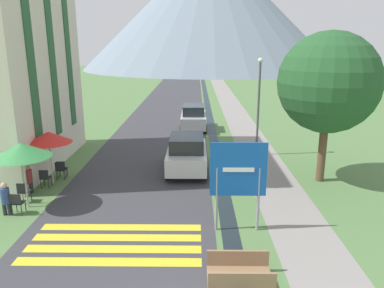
{
  "coord_description": "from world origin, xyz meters",
  "views": [
    {
      "loc": [
        0.04,
        -6.54,
        6.12
      ],
      "look_at": [
        -0.14,
        10.0,
        1.65
      ],
      "focal_mm": 35.0,
      "sensor_mm": 36.0,
      "label": 1
    }
  ],
  "objects": [
    {
      "name": "footbridge",
      "position": [
        1.2,
        2.04,
        0.23
      ],
      "size": [
        1.7,
        1.1,
        0.65
      ],
      "color": "#846647",
      "rests_on": "ground_plane"
    },
    {
      "name": "cafe_chair_near_left",
      "position": [
        -6.74,
        7.09,
        0.51
      ],
      "size": [
        0.4,
        0.4,
        0.85
      ],
      "rotation": [
        0.0,
        0.0,
        -0.28
      ],
      "color": "#232328",
      "rests_on": "ground_plane"
    },
    {
      "name": "footpath",
      "position": [
        3.6,
        30.0,
        0.0
      ],
      "size": [
        2.2,
        60.0,
        0.01
      ],
      "color": "gray",
      "rests_on": "ground_plane"
    },
    {
      "name": "tree_by_path",
      "position": [
        5.75,
        9.72,
        4.47
      ],
      "size": [
        4.37,
        4.37,
        6.67
      ],
      "color": "brown",
      "rests_on": "ground_plane"
    },
    {
      "name": "parked_car_far",
      "position": [
        -0.14,
        20.17,
        0.91
      ],
      "size": [
        1.87,
        4.0,
        1.82
      ],
      "color": "#B2B2B7",
      "rests_on": "ground_plane"
    },
    {
      "name": "parked_car_near",
      "position": [
        -0.4,
        10.99,
        0.91
      ],
      "size": [
        1.99,
        4.0,
        1.82
      ],
      "color": "silver",
      "rests_on": "ground_plane"
    },
    {
      "name": "road_sign",
      "position": [
        1.43,
        4.95,
        1.94
      ],
      "size": [
        1.85,
        0.11,
        3.06
      ],
      "color": "gray",
      "rests_on": "ground_plane"
    },
    {
      "name": "cafe_chair_far_left",
      "position": [
        -6.21,
        9.73,
        0.51
      ],
      "size": [
        0.4,
        0.4,
        0.85
      ],
      "rotation": [
        0.0,
        0.0,
        0.46
      ],
      "color": "#232328",
      "rests_on": "ground_plane"
    },
    {
      "name": "road",
      "position": [
        -2.5,
        30.0,
        0.0
      ],
      "size": [
        6.4,
        60.0,
        0.01
      ],
      "color": "#38383D",
      "rests_on": "ground_plane"
    },
    {
      "name": "mountain_distant",
      "position": [
        3.4,
        89.25,
        14.68
      ],
      "size": [
        61.51,
        61.51,
        29.36
      ],
      "color": "slate",
      "rests_on": "ground_plane"
    },
    {
      "name": "drainage_channel",
      "position": [
        1.2,
        30.0,
        0.0
      ],
      "size": [
        0.6,
        60.0,
        0.0
      ],
      "color": "black",
      "rests_on": "ground_plane"
    },
    {
      "name": "cafe_chair_middle",
      "position": [
        -6.51,
        8.65,
        0.51
      ],
      "size": [
        0.4,
        0.4,
        0.85
      ],
      "rotation": [
        0.0,
        0.0,
        -0.04
      ],
      "color": "#232328",
      "rests_on": "ground_plane"
    },
    {
      "name": "person_seated_far",
      "position": [
        -6.89,
        6.0,
        0.7
      ],
      "size": [
        0.32,
        0.32,
        1.26
      ],
      "color": "#282833",
      "rests_on": "ground_plane"
    },
    {
      "name": "streetlamp",
      "position": [
        3.46,
        13.78,
        3.17
      ],
      "size": [
        0.28,
        0.28,
        5.37
      ],
      "color": "#515156",
      "rests_on": "ground_plane"
    },
    {
      "name": "person_seated_near",
      "position": [
        -6.98,
        8.13,
        0.68
      ],
      "size": [
        0.32,
        0.32,
        1.23
      ],
      "color": "#282833",
      "rests_on": "ground_plane"
    },
    {
      "name": "cafe_umbrella_front_green",
      "position": [
        -6.43,
        6.7,
        2.28
      ],
      "size": [
        2.16,
        2.16,
        2.56
      ],
      "color": "#B7B2A8",
      "rests_on": "ground_plane"
    },
    {
      "name": "cafe_umbrella_middle_red",
      "position": [
        -6.38,
        9.19,
        2.15
      ],
      "size": [
        1.99,
        1.99,
        2.4
      ],
      "color": "#B7B2A8",
      "rests_on": "ground_plane"
    },
    {
      "name": "crosswalk_marking",
      "position": [
        -2.5,
        4.02,
        0.01
      ],
      "size": [
        5.44,
        2.54,
        0.01
      ],
      "color": "yellow",
      "rests_on": "ground_plane"
    },
    {
      "name": "cafe_chair_nearest",
      "position": [
        -6.49,
        6.02,
        0.51
      ],
      "size": [
        0.4,
        0.4,
        0.85
      ],
      "rotation": [
        0.0,
        0.0,
        -0.16
      ],
      "color": "#232328",
      "rests_on": "ground_plane"
    },
    {
      "name": "ground_plane",
      "position": [
        0.0,
        20.0,
        0.0
      ],
      "size": [
        160.0,
        160.0,
        0.0
      ],
      "primitive_type": "plane",
      "color": "#517542"
    },
    {
      "name": "cafe_chair_far_right",
      "position": [
        -6.21,
        9.88,
        0.51
      ],
      "size": [
        0.4,
        0.4,
        0.85
      ],
      "rotation": [
        0.0,
        0.0,
        0.18
      ],
      "color": "#232328",
      "rests_on": "ground_plane"
    }
  ]
}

